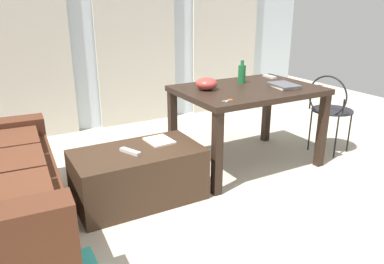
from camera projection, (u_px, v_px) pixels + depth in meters
ground_plane at (223, 180)px, 3.32m from camera, size 7.87×7.87×0.00m
wall_back at (133, 24)px, 4.59m from camera, size 5.11×0.10×2.45m
curtains at (137, 38)px, 4.57m from camera, size 3.63×0.03×2.14m
coffee_table at (138, 175)px, 2.94m from camera, size 0.98×0.55×0.42m
craft_table at (248, 98)px, 3.46m from camera, size 1.26×0.89×0.75m
wire_chair at (330, 105)px, 3.77m from camera, size 0.41×0.44×0.82m
bottle_near at (242, 74)px, 3.58m from camera, size 0.07×0.07×0.22m
bowl at (207, 84)px, 3.32m from camera, size 0.19×0.19×0.11m
book_stack at (284, 85)px, 3.43m from camera, size 0.23×0.30×0.03m
tv_remote_on_table at (270, 77)px, 3.86m from camera, size 0.06×0.17×0.02m
scissors at (229, 100)px, 2.98m from camera, size 0.10×0.07×0.00m
tv_remote_primary at (130, 152)px, 2.81m from camera, size 0.12×0.19×0.03m
magazine at (159, 141)px, 3.05m from camera, size 0.21×0.24×0.01m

